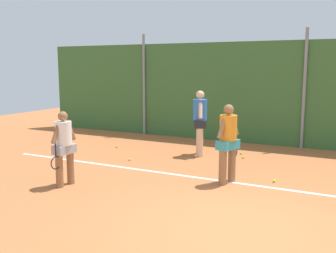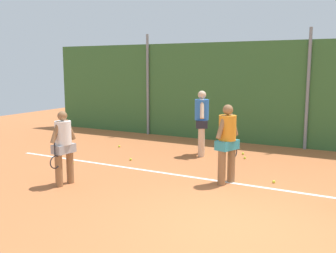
{
  "view_description": "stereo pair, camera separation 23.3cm",
  "coord_description": "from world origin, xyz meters",
  "px_view_note": "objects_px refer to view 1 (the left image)",
  "views": [
    {
      "loc": [
        1.62,
        -5.8,
        2.56
      ],
      "look_at": [
        -2.48,
        2.38,
        1.13
      ],
      "focal_mm": 41.58,
      "sensor_mm": 36.0,
      "label": 1
    },
    {
      "loc": [
        1.83,
        -5.69,
        2.56
      ],
      "look_at": [
        -2.48,
        2.38,
        1.13
      ],
      "focal_mm": 41.58,
      "sensor_mm": 36.0,
      "label": 2
    }
  ],
  "objects_px": {
    "player_midcourt": "(228,140)",
    "tennis_ball_0": "(129,160)",
    "player_foreground_near": "(64,145)",
    "tennis_ball_3": "(72,164)",
    "player_backcourt_far": "(200,119)",
    "tennis_ball_1": "(241,153)",
    "tennis_ball_6": "(117,146)",
    "tennis_ball_2": "(274,181)",
    "tennis_ball_4": "(243,157)"
  },
  "relations": [
    {
      "from": "tennis_ball_2",
      "to": "tennis_ball_3",
      "type": "distance_m",
      "value": 5.12
    },
    {
      "from": "tennis_ball_6",
      "to": "player_foreground_near",
      "type": "bearing_deg",
      "value": -71.92
    },
    {
      "from": "player_midcourt",
      "to": "tennis_ball_2",
      "type": "xyz_separation_m",
      "value": [
        0.92,
        0.51,
        -0.94
      ]
    },
    {
      "from": "tennis_ball_4",
      "to": "tennis_ball_0",
      "type": "bearing_deg",
      "value": -148.59
    },
    {
      "from": "player_midcourt",
      "to": "tennis_ball_1",
      "type": "height_order",
      "value": "player_midcourt"
    },
    {
      "from": "tennis_ball_6",
      "to": "tennis_ball_2",
      "type": "bearing_deg",
      "value": -16.45
    },
    {
      "from": "player_foreground_near",
      "to": "tennis_ball_2",
      "type": "relative_size",
      "value": 24.47
    },
    {
      "from": "tennis_ball_1",
      "to": "tennis_ball_2",
      "type": "relative_size",
      "value": 1.0
    },
    {
      "from": "tennis_ball_2",
      "to": "tennis_ball_4",
      "type": "xyz_separation_m",
      "value": [
        -1.24,
        1.9,
        0.0
      ]
    },
    {
      "from": "tennis_ball_0",
      "to": "tennis_ball_6",
      "type": "bearing_deg",
      "value": 134.87
    },
    {
      "from": "tennis_ball_3",
      "to": "tennis_ball_1",
      "type": "bearing_deg",
      "value": 41.44
    },
    {
      "from": "player_foreground_near",
      "to": "tennis_ball_0",
      "type": "distance_m",
      "value": 2.65
    },
    {
      "from": "tennis_ball_3",
      "to": "tennis_ball_6",
      "type": "relative_size",
      "value": 1.0
    },
    {
      "from": "player_foreground_near",
      "to": "tennis_ball_1",
      "type": "relative_size",
      "value": 24.47
    },
    {
      "from": "tennis_ball_1",
      "to": "tennis_ball_3",
      "type": "xyz_separation_m",
      "value": [
        -3.62,
        -3.19,
        0.0
      ]
    },
    {
      "from": "player_midcourt",
      "to": "tennis_ball_1",
      "type": "relative_size",
      "value": 26.45
    },
    {
      "from": "player_midcourt",
      "to": "player_backcourt_far",
      "type": "height_order",
      "value": "player_backcourt_far"
    },
    {
      "from": "player_midcourt",
      "to": "tennis_ball_3",
      "type": "height_order",
      "value": "player_midcourt"
    },
    {
      "from": "tennis_ball_0",
      "to": "player_midcourt",
      "type": "bearing_deg",
      "value": -14.06
    },
    {
      "from": "player_backcourt_far",
      "to": "tennis_ball_6",
      "type": "relative_size",
      "value": 28.3
    },
    {
      "from": "tennis_ball_0",
      "to": "tennis_ball_6",
      "type": "relative_size",
      "value": 1.0
    },
    {
      "from": "player_backcourt_far",
      "to": "tennis_ball_6",
      "type": "distance_m",
      "value": 2.93
    },
    {
      "from": "tennis_ball_0",
      "to": "tennis_ball_2",
      "type": "bearing_deg",
      "value": -3.58
    },
    {
      "from": "player_midcourt",
      "to": "tennis_ball_0",
      "type": "distance_m",
      "value": 3.25
    },
    {
      "from": "player_backcourt_far",
      "to": "tennis_ball_6",
      "type": "xyz_separation_m",
      "value": [
        -2.74,
        -0.21,
        -1.02
      ]
    },
    {
      "from": "player_foreground_near",
      "to": "tennis_ball_6",
      "type": "height_order",
      "value": "player_foreground_near"
    },
    {
      "from": "player_backcourt_far",
      "to": "tennis_ball_1",
      "type": "distance_m",
      "value": 1.59
    },
    {
      "from": "player_foreground_near",
      "to": "tennis_ball_4",
      "type": "relative_size",
      "value": 24.47
    },
    {
      "from": "tennis_ball_4",
      "to": "tennis_ball_6",
      "type": "xyz_separation_m",
      "value": [
        -4.0,
        -0.35,
        0.0
      ]
    },
    {
      "from": "player_backcourt_far",
      "to": "tennis_ball_1",
      "type": "height_order",
      "value": "player_backcourt_far"
    },
    {
      "from": "player_midcourt",
      "to": "tennis_ball_0",
      "type": "height_order",
      "value": "player_midcourt"
    },
    {
      "from": "player_foreground_near",
      "to": "tennis_ball_6",
      "type": "xyz_separation_m",
      "value": [
        -1.24,
        3.8,
        -0.87
      ]
    },
    {
      "from": "player_midcourt",
      "to": "tennis_ball_3",
      "type": "xyz_separation_m",
      "value": [
        -4.14,
        -0.3,
        -0.94
      ]
    },
    {
      "from": "tennis_ball_2",
      "to": "tennis_ball_4",
      "type": "distance_m",
      "value": 2.26
    },
    {
      "from": "tennis_ball_2",
      "to": "tennis_ball_6",
      "type": "bearing_deg",
      "value": 163.55
    },
    {
      "from": "player_foreground_near",
      "to": "tennis_ball_3",
      "type": "height_order",
      "value": "player_foreground_near"
    },
    {
      "from": "player_backcourt_far",
      "to": "tennis_ball_0",
      "type": "height_order",
      "value": "player_backcourt_far"
    },
    {
      "from": "player_backcourt_far",
      "to": "tennis_ball_3",
      "type": "height_order",
      "value": "player_backcourt_far"
    },
    {
      "from": "player_backcourt_far",
      "to": "tennis_ball_3",
      "type": "relative_size",
      "value": 28.3
    },
    {
      "from": "player_backcourt_far",
      "to": "player_foreground_near",
      "type": "bearing_deg",
      "value": 134.58
    },
    {
      "from": "player_foreground_near",
      "to": "tennis_ball_3",
      "type": "distance_m",
      "value": 2.0
    },
    {
      "from": "player_midcourt",
      "to": "tennis_ball_1",
      "type": "bearing_deg",
      "value": 28.17
    },
    {
      "from": "player_foreground_near",
      "to": "tennis_ball_3",
      "type": "relative_size",
      "value": 24.47
    },
    {
      "from": "tennis_ball_1",
      "to": "player_foreground_near",
      "type": "bearing_deg",
      "value": -118.77
    },
    {
      "from": "tennis_ball_1",
      "to": "tennis_ball_2",
      "type": "bearing_deg",
      "value": -58.84
    },
    {
      "from": "tennis_ball_0",
      "to": "tennis_ball_6",
      "type": "xyz_separation_m",
      "value": [
        -1.29,
        1.3,
        0.0
      ]
    },
    {
      "from": "tennis_ball_4",
      "to": "player_midcourt",
      "type": "bearing_deg",
      "value": -82.52
    },
    {
      "from": "tennis_ball_0",
      "to": "tennis_ball_2",
      "type": "height_order",
      "value": "same"
    },
    {
      "from": "tennis_ball_3",
      "to": "tennis_ball_6",
      "type": "height_order",
      "value": "same"
    },
    {
      "from": "tennis_ball_0",
      "to": "tennis_ball_3",
      "type": "bearing_deg",
      "value": -136.81
    }
  ]
}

